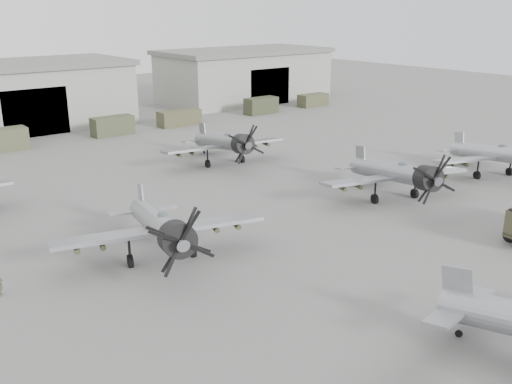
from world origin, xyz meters
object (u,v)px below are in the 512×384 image
(aircraft_mid_1, at_px, (161,226))
(aircraft_mid_3, at_px, (497,154))
(aircraft_far_1, at_px, (225,143))
(aircraft_mid_2, at_px, (398,174))

(aircraft_mid_1, height_order, aircraft_mid_3, aircraft_mid_1)
(aircraft_mid_1, bearing_deg, aircraft_far_1, 60.51)
(aircraft_mid_3, relative_size, aircraft_far_1, 0.95)
(aircraft_mid_2, relative_size, aircraft_far_1, 1.00)
(aircraft_mid_1, height_order, aircraft_far_1, aircraft_mid_1)
(aircraft_mid_1, distance_m, aircraft_mid_2, 21.49)
(aircraft_mid_2, bearing_deg, aircraft_mid_1, -166.97)
(aircraft_far_1, bearing_deg, aircraft_mid_3, -38.20)
(aircraft_mid_2, height_order, aircraft_mid_3, aircraft_mid_2)
(aircraft_mid_1, relative_size, aircraft_mid_2, 1.03)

